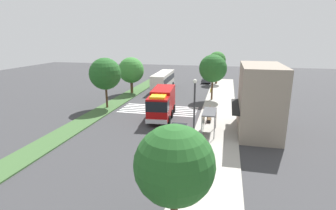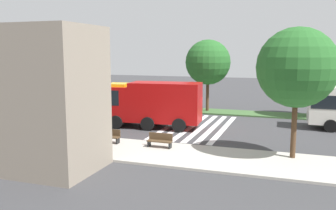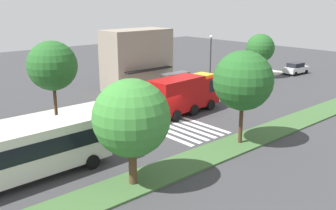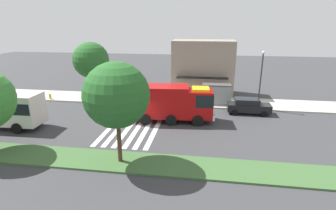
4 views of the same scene
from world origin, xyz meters
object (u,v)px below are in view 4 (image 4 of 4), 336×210
object	(u,v)px
fire_truck	(174,102)
median_tree_west	(116,95)
bench_near_shelter	(184,99)
street_lamp	(261,75)
sidewalk_tree_west	(91,60)
parked_car_mid	(248,106)
bench_west_of_shelter	(155,98)
fire_hydrant	(50,96)
bus_stop_shelter	(217,91)

from	to	relation	value
fire_truck	median_tree_west	xyz separation A→B (m)	(-2.85, -9.12, 3.06)
bench_near_shelter	street_lamp	xyz separation A→B (m)	(8.89, -0.77, 3.46)
sidewalk_tree_west	fire_truck	bearing A→B (deg)	-27.06
parked_car_mid	bench_west_of_shelter	size ratio (longest dim) A/B	2.97
street_lamp	fire_hydrant	world-z (taller)	street_lamp
sidewalk_tree_west	street_lamp	bearing A→B (deg)	-1.11
sidewalk_tree_west	fire_hydrant	bearing A→B (deg)	-175.18
bus_stop_shelter	fire_hydrant	bearing A→B (deg)	-177.75
bench_west_of_shelter	fire_hydrant	world-z (taller)	bench_west_of_shelter
parked_car_mid	fire_hydrant	bearing A→B (deg)	176.06
fire_truck	fire_hydrant	size ratio (longest dim) A/B	12.18
fire_hydrant	parked_car_mid	bearing A→B (deg)	-3.86
bench_west_of_shelter	sidewalk_tree_west	size ratio (longest dim) A/B	0.21
parked_car_mid	sidewalk_tree_west	world-z (taller)	sidewalk_tree_west
bench_west_of_shelter	bench_near_shelter	bearing A→B (deg)	0.00
bus_stop_shelter	street_lamp	size ratio (longest dim) A/B	0.52
street_lamp	median_tree_west	world-z (taller)	median_tree_west
bench_west_of_shelter	sidewalk_tree_west	xyz separation A→B (m)	(-8.05, -0.37, 4.73)
parked_car_mid	median_tree_west	size ratio (longest dim) A/B	0.65
median_tree_west	street_lamp	bearing A→B (deg)	49.94
bench_west_of_shelter	bus_stop_shelter	bearing A→B (deg)	-0.13
bench_near_shelter	sidewalk_tree_west	world-z (taller)	sidewalk_tree_west
bench_near_shelter	fire_hydrant	bearing A→B (deg)	-177.18
bus_stop_shelter	sidewalk_tree_west	size ratio (longest dim) A/B	0.47
sidewalk_tree_west	fire_hydrant	xyz separation A→B (m)	(-5.93, -0.50, -4.83)
parked_car_mid	median_tree_west	world-z (taller)	median_tree_west
bench_west_of_shelter	fire_truck	bearing A→B (deg)	-62.11
fire_hydrant	street_lamp	bearing A→B (deg)	0.22
bus_stop_shelter	median_tree_west	size ratio (longest dim) A/B	0.48
sidewalk_tree_west	median_tree_west	world-z (taller)	sidewalk_tree_west
parked_car_mid	street_lamp	bearing A→B (deg)	52.36
fire_truck	bench_near_shelter	size ratio (longest dim) A/B	5.33
parked_car_mid	bench_west_of_shelter	distance (m)	11.50
parked_car_mid	median_tree_west	bearing A→B (deg)	-130.48
bus_stop_shelter	median_tree_west	distance (m)	17.21
sidewalk_tree_west	median_tree_west	bearing A→B (deg)	-60.43
parked_car_mid	median_tree_west	xyz separation A→B (m)	(-10.80, -12.69, 4.26)
fire_truck	parked_car_mid	xyz separation A→B (m)	(7.95, 3.57, -1.20)
parked_car_mid	bus_stop_shelter	bearing A→B (deg)	143.88
median_tree_west	fire_hydrant	xyz separation A→B (m)	(-14.38, 14.39, -4.66)
parked_car_mid	fire_hydrant	size ratio (longest dim) A/B	6.79
parked_car_mid	bench_near_shelter	distance (m)	7.94
bench_west_of_shelter	median_tree_west	distance (m)	15.93
bench_near_shelter	median_tree_west	distance (m)	16.26
sidewalk_tree_west	fire_hydrant	distance (m)	7.67
fire_truck	sidewalk_tree_west	distance (m)	13.09
bus_stop_shelter	bench_near_shelter	distance (m)	4.20
bench_near_shelter	bench_west_of_shelter	world-z (taller)	same
bus_stop_shelter	sidewalk_tree_west	bearing A→B (deg)	-178.71
fire_hydrant	bus_stop_shelter	bearing A→B (deg)	2.25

